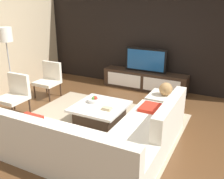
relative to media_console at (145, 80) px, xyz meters
name	(u,v)px	position (x,y,z in m)	size (l,w,h in m)	color
ground_plane	(102,126)	(0.00, -2.40, -0.25)	(14.00, 14.00, 0.00)	brown
feature_wall_back	(150,37)	(0.00, 0.30, 1.15)	(6.40, 0.12, 2.80)	black
area_rug	(98,124)	(-0.10, -2.40, -0.24)	(3.17, 2.56, 0.01)	tan
media_console	(145,80)	(0.00, 0.00, 0.00)	(2.30, 0.45, 0.50)	#332319
television	(146,60)	(0.00, 0.00, 0.57)	(1.14, 0.06, 0.64)	black
sectional_couch	(104,140)	(0.52, -3.27, 0.04)	(2.47, 2.38, 0.83)	silver
coffee_table	(100,113)	(-0.10, -2.30, -0.05)	(0.99, 1.01, 0.38)	#332319
accent_chair_near	(15,92)	(-1.92, -2.73, 0.24)	(0.55, 0.54, 0.87)	#332319
floor_lamp	(6,40)	(-2.56, -2.24, 1.24)	(0.31, 0.31, 1.77)	#A5A5AA
ottoman	(165,104)	(0.91, -1.22, -0.05)	(0.70, 0.70, 0.40)	silver
fruit_bowl	(95,100)	(-0.28, -2.20, 0.18)	(0.28, 0.28, 0.13)	silver
accent_chair_far	(49,78)	(-1.98, -1.57, 0.24)	(0.54, 0.52, 0.87)	#332319
decorative_ball	(166,89)	(0.91, -1.22, 0.29)	(0.28, 0.28, 0.28)	#AD8451
book_stack	(107,109)	(0.12, -2.42, 0.15)	(0.20, 0.14, 0.05)	#CCB78C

